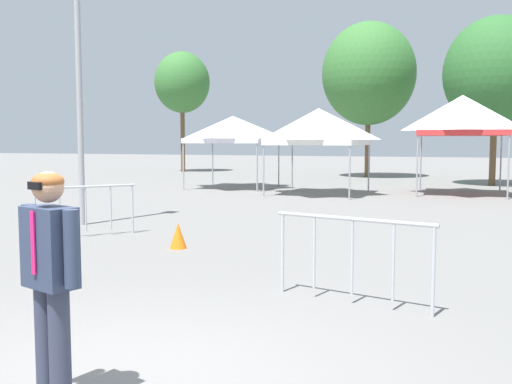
{
  "coord_description": "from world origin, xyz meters",
  "views": [
    {
      "loc": [
        2.64,
        -3.85,
        2.0
      ],
      "look_at": [
        -0.13,
        3.57,
        1.3
      ],
      "focal_mm": 40.67,
      "sensor_mm": 36.0,
      "label": 1
    }
  ],
  "objects_px": {
    "crowd_barrier_near_person": "(86,201)",
    "tree_behind_tents_right": "(369,74)",
    "canopy_tent_behind_center": "(233,130)",
    "canopy_tent_behind_left": "(462,115)",
    "light_pole_opposite_side": "(78,44)",
    "canopy_tent_center": "(319,127)",
    "traffic_cone_lot_center": "(178,236)",
    "person_foreground": "(51,272)",
    "crowd_barrier_mid_lot": "(352,243)",
    "tree_behind_tents_center": "(496,73)",
    "tree_behind_tents_left": "(182,83)"
  },
  "relations": [
    {
      "from": "tree_behind_tents_left",
      "to": "crowd_barrier_mid_lot",
      "type": "relative_size",
      "value": 3.73
    },
    {
      "from": "traffic_cone_lot_center",
      "to": "crowd_barrier_near_person",
      "type": "bearing_deg",
      "value": 168.74
    },
    {
      "from": "person_foreground",
      "to": "crowd_barrier_mid_lot",
      "type": "bearing_deg",
      "value": 66.34
    },
    {
      "from": "crowd_barrier_near_person",
      "to": "traffic_cone_lot_center",
      "type": "distance_m",
      "value": 2.51
    },
    {
      "from": "canopy_tent_behind_center",
      "to": "tree_behind_tents_center",
      "type": "height_order",
      "value": "tree_behind_tents_center"
    },
    {
      "from": "traffic_cone_lot_center",
      "to": "light_pole_opposite_side",
      "type": "bearing_deg",
      "value": 151.9
    },
    {
      "from": "canopy_tent_behind_left",
      "to": "light_pole_opposite_side",
      "type": "relative_size",
      "value": 0.5
    },
    {
      "from": "canopy_tent_center",
      "to": "crowd_barrier_mid_lot",
      "type": "xyz_separation_m",
      "value": [
        4.03,
        -14.06,
        -1.76
      ]
    },
    {
      "from": "canopy_tent_behind_left",
      "to": "tree_behind_tents_right",
      "type": "distance_m",
      "value": 10.71
    },
    {
      "from": "canopy_tent_center",
      "to": "tree_behind_tents_center",
      "type": "relative_size",
      "value": 0.46
    },
    {
      "from": "canopy_tent_behind_left",
      "to": "light_pole_opposite_side",
      "type": "height_order",
      "value": "light_pole_opposite_side"
    },
    {
      "from": "crowd_barrier_near_person",
      "to": "traffic_cone_lot_center",
      "type": "height_order",
      "value": "crowd_barrier_near_person"
    },
    {
      "from": "canopy_tent_behind_left",
      "to": "tree_behind_tents_right",
      "type": "relative_size",
      "value": 0.44
    },
    {
      "from": "light_pole_opposite_side",
      "to": "tree_behind_tents_right",
      "type": "relative_size",
      "value": 0.88
    },
    {
      "from": "crowd_barrier_mid_lot",
      "to": "person_foreground",
      "type": "bearing_deg",
      "value": -113.66
    },
    {
      "from": "canopy_tent_behind_left",
      "to": "tree_behind_tents_center",
      "type": "xyz_separation_m",
      "value": [
        1.25,
        5.09,
        2.04
      ]
    },
    {
      "from": "crowd_barrier_near_person",
      "to": "canopy_tent_behind_center",
      "type": "bearing_deg",
      "value": 98.92
    },
    {
      "from": "person_foreground",
      "to": "crowd_barrier_near_person",
      "type": "height_order",
      "value": "person_foreground"
    },
    {
      "from": "person_foreground",
      "to": "light_pole_opposite_side",
      "type": "distance_m",
      "value": 10.37
    },
    {
      "from": "tree_behind_tents_right",
      "to": "traffic_cone_lot_center",
      "type": "relative_size",
      "value": 17.56
    },
    {
      "from": "person_foreground",
      "to": "crowd_barrier_near_person",
      "type": "xyz_separation_m",
      "value": [
        -4.6,
        6.55,
        -0.28
      ]
    },
    {
      "from": "person_foreground",
      "to": "tree_behind_tents_right",
      "type": "height_order",
      "value": "tree_behind_tents_right"
    },
    {
      "from": "tree_behind_tents_center",
      "to": "crowd_barrier_near_person",
      "type": "xyz_separation_m",
      "value": [
        -8.36,
        -17.98,
        -4.22
      ]
    },
    {
      "from": "person_foreground",
      "to": "traffic_cone_lot_center",
      "type": "height_order",
      "value": "person_foreground"
    },
    {
      "from": "tree_behind_tents_center",
      "to": "canopy_tent_behind_center",
      "type": "bearing_deg",
      "value": -152.82
    },
    {
      "from": "canopy_tent_behind_left",
      "to": "tree_behind_tents_center",
      "type": "distance_m",
      "value": 5.63
    },
    {
      "from": "canopy_tent_center",
      "to": "tree_behind_tents_left",
      "type": "bearing_deg",
      "value": 134.33
    },
    {
      "from": "crowd_barrier_mid_lot",
      "to": "crowd_barrier_near_person",
      "type": "distance_m",
      "value": 6.85
    },
    {
      "from": "traffic_cone_lot_center",
      "to": "person_foreground",
      "type": "bearing_deg",
      "value": -70.15
    },
    {
      "from": "person_foreground",
      "to": "tree_behind_tents_center",
      "type": "relative_size",
      "value": 0.24
    },
    {
      "from": "canopy_tent_behind_center",
      "to": "traffic_cone_lot_center",
      "type": "distance_m",
      "value": 14.05
    },
    {
      "from": "canopy_tent_behind_left",
      "to": "tree_behind_tents_center",
      "type": "bearing_deg",
      "value": 76.22
    },
    {
      "from": "canopy_tent_center",
      "to": "canopy_tent_behind_left",
      "type": "relative_size",
      "value": 0.93
    },
    {
      "from": "tree_behind_tents_center",
      "to": "tree_behind_tents_right",
      "type": "xyz_separation_m",
      "value": [
        -6.26,
        3.99,
        0.64
      ]
    },
    {
      "from": "person_foreground",
      "to": "canopy_tent_behind_center",
      "type": "bearing_deg",
      "value": 108.93
    },
    {
      "from": "canopy_tent_behind_left",
      "to": "tree_behind_tents_center",
      "type": "height_order",
      "value": "tree_behind_tents_center"
    },
    {
      "from": "canopy_tent_center",
      "to": "tree_behind_tents_right",
      "type": "xyz_separation_m",
      "value": [
        -0.03,
        10.92,
        3.09
      ]
    },
    {
      "from": "canopy_tent_behind_center",
      "to": "tree_behind_tents_right",
      "type": "xyz_separation_m",
      "value": [
        4.09,
        9.3,
        3.15
      ]
    },
    {
      "from": "crowd_barrier_near_person",
      "to": "tree_behind_tents_right",
      "type": "bearing_deg",
      "value": 84.53
    },
    {
      "from": "canopy_tent_center",
      "to": "traffic_cone_lot_center",
      "type": "distance_m",
      "value": 11.76
    },
    {
      "from": "canopy_tent_center",
      "to": "canopy_tent_behind_left",
      "type": "xyz_separation_m",
      "value": [
        4.98,
        1.84,
        0.41
      ]
    },
    {
      "from": "canopy_tent_behind_center",
      "to": "crowd_barrier_near_person",
      "type": "bearing_deg",
      "value": -81.08
    },
    {
      "from": "tree_behind_tents_center",
      "to": "tree_behind_tents_right",
      "type": "bearing_deg",
      "value": 147.49
    },
    {
      "from": "canopy_tent_center",
      "to": "tree_behind_tents_left",
      "type": "distance_m",
      "value": 17.71
    },
    {
      "from": "light_pole_opposite_side",
      "to": "tree_behind_tents_left",
      "type": "xyz_separation_m",
      "value": [
        -8.87,
        22.08,
        1.45
      ]
    },
    {
      "from": "traffic_cone_lot_center",
      "to": "tree_behind_tents_right",
      "type": "bearing_deg",
      "value": 90.79
    },
    {
      "from": "canopy_tent_center",
      "to": "light_pole_opposite_side",
      "type": "height_order",
      "value": "light_pole_opposite_side"
    },
    {
      "from": "tree_behind_tents_right",
      "to": "traffic_cone_lot_center",
      "type": "bearing_deg",
      "value": -89.21
    },
    {
      "from": "light_pole_opposite_side",
      "to": "traffic_cone_lot_center",
      "type": "relative_size",
      "value": 15.47
    },
    {
      "from": "canopy_tent_behind_center",
      "to": "tree_behind_tents_right",
      "type": "relative_size",
      "value": 0.41
    }
  ]
}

